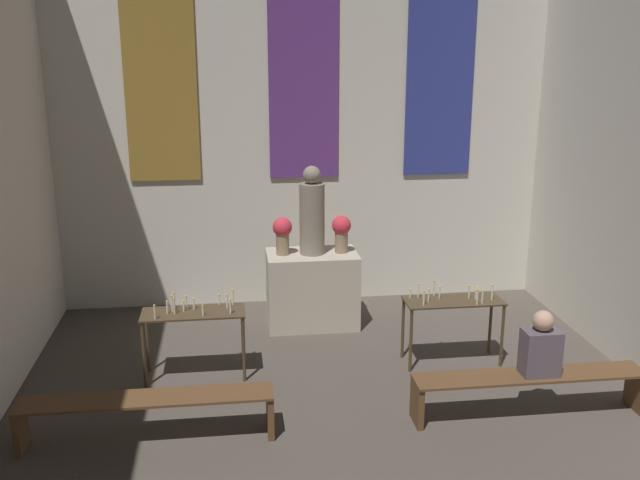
{
  "coord_description": "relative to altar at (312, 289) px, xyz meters",
  "views": [
    {
      "loc": [
        -1.02,
        1.87,
        3.6
      ],
      "look_at": [
        0.0,
        9.8,
        1.38
      ],
      "focal_mm": 40.0,
      "sensor_mm": 36.0,
      "label": 1
    }
  ],
  "objects": [
    {
      "name": "statue",
      "position": [
        0.0,
        0.0,
        1.01
      ],
      "size": [
        0.32,
        0.32,
        1.14
      ],
      "color": "gray",
      "rests_on": "altar"
    },
    {
      "name": "altar",
      "position": [
        0.0,
        0.0,
        0.0
      ],
      "size": [
        1.17,
        0.71,
        0.98
      ],
      "color": "#BCB29E",
      "rests_on": "ground_plane"
    },
    {
      "name": "candle_rack_left",
      "position": [
        -1.47,
        -1.35,
        0.17
      ],
      "size": [
        1.12,
        0.43,
        0.96
      ],
      "color": "#473823",
      "rests_on": "ground_plane"
    },
    {
      "name": "person_seated",
      "position": [
        1.93,
        -2.65,
        0.25
      ],
      "size": [
        0.36,
        0.24,
        0.66
      ],
      "color": "#564C56",
      "rests_on": "pew_back_right"
    },
    {
      "name": "flower_vase_left",
      "position": [
        -0.38,
        0.0,
        0.77
      ],
      "size": [
        0.25,
        0.25,
        0.49
      ],
      "color": "#937A5B",
      "rests_on": "altar"
    },
    {
      "name": "pew_back_right",
      "position": [
        1.85,
        -2.65,
        -0.15
      ],
      "size": [
        2.33,
        0.36,
        0.45
      ],
      "color": "brown",
      "rests_on": "ground_plane"
    },
    {
      "name": "flower_vase_right",
      "position": [
        0.38,
        0.0,
        0.77
      ],
      "size": [
        0.25,
        0.25,
        0.49
      ],
      "color": "#937A5B",
      "rests_on": "altar"
    },
    {
      "name": "candle_rack_right",
      "position": [
        1.46,
        -1.35,
        0.17
      ],
      "size": [
        1.12,
        0.43,
        0.96
      ],
      "color": "#473823",
      "rests_on": "ground_plane"
    },
    {
      "name": "pew_back_left",
      "position": [
        -1.85,
        -2.65,
        -0.15
      ],
      "size": [
        2.33,
        0.36,
        0.45
      ],
      "color": "brown",
      "rests_on": "ground_plane"
    },
    {
      "name": "wall_back",
      "position": [
        0.0,
        1.01,
        2.36
      ],
      "size": [
        6.93,
        0.16,
        5.64
      ],
      "color": "silver",
      "rests_on": "ground_plane"
    }
  ]
}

